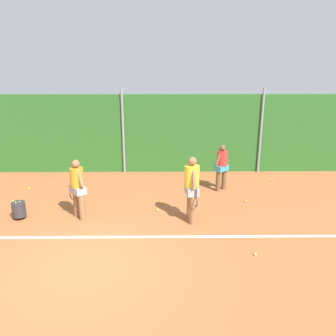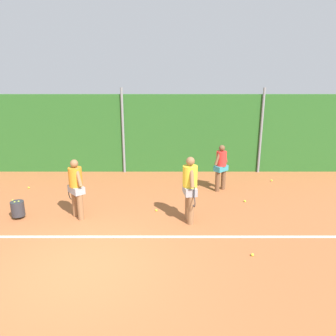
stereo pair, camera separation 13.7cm
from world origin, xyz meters
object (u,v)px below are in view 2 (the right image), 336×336
player_backcourt_far (223,165)px  tennis_ball_4 (30,187)px  tennis_ball_5 (14,200)px  tennis_ball_1 (273,181)px  ball_hopper (19,208)px  player_foreground_near (191,186)px  tennis_ball_3 (254,255)px  player_midcourt (77,186)px  tennis_ball_0 (246,201)px  tennis_ball_2 (158,210)px

player_backcourt_far → tennis_ball_4: (-6.77, 0.16, -0.87)m
player_backcourt_far → tennis_ball_5: bearing=-32.4°
tennis_ball_1 → tennis_ball_4: 8.91m
ball_hopper → tennis_ball_1: size_ratio=7.78×
player_foreground_near → tennis_ball_4: (-5.53, 2.64, -0.99)m
tennis_ball_3 → tennis_ball_5: bearing=154.9°
tennis_ball_4 → tennis_ball_5: bearing=-90.3°
player_midcourt → tennis_ball_4: (-2.41, 2.41, -0.92)m
player_foreground_near → tennis_ball_0: player_foreground_near is taller
tennis_ball_0 → player_midcourt: bearing=-167.0°
tennis_ball_0 → tennis_ball_4: same height
player_backcourt_far → player_midcourt: bearing=-14.0°
player_midcourt → tennis_ball_1: player_midcourt is taller
tennis_ball_5 → player_foreground_near: bearing=-14.3°
player_midcourt → tennis_ball_1: size_ratio=25.71×
player_backcourt_far → tennis_ball_3: (0.06, -4.26, -0.87)m
tennis_ball_2 → player_backcourt_far: bearing=40.0°
tennis_ball_0 → tennis_ball_4: (-7.39, 1.26, 0.00)m
tennis_ball_3 → ball_hopper: bearing=162.0°
player_foreground_near → tennis_ball_2: player_foreground_near is taller
tennis_ball_2 → tennis_ball_3: 3.31m
tennis_ball_0 → tennis_ball_1: bearing=54.2°
player_foreground_near → ball_hopper: bearing=-100.2°
tennis_ball_0 → tennis_ball_1: size_ratio=1.00×
tennis_ball_0 → tennis_ball_5: (-7.40, 0.04, 0.00)m
player_foreground_near → ball_hopper: size_ratio=3.56×
player_foreground_near → tennis_ball_4: player_foreground_near is taller
tennis_ball_1 → tennis_ball_2: (-4.27, -2.78, 0.00)m
tennis_ball_0 → tennis_ball_2: 2.88m
player_midcourt → tennis_ball_2: size_ratio=25.71×
tennis_ball_1 → tennis_ball_4: (-8.88, -0.80, 0.00)m
player_foreground_near → tennis_ball_4: bearing=-123.4°
player_foreground_near → player_backcourt_far: bearing=145.6°
player_foreground_near → ball_hopper: (-4.79, 0.19, -0.73)m
tennis_ball_1 → tennis_ball_5: size_ratio=1.00×
ball_hopper → tennis_ball_1: 8.76m
player_foreground_near → tennis_ball_0: bearing=118.7°
player_foreground_near → tennis_ball_3: size_ratio=27.72×
tennis_ball_0 → tennis_ball_5: bearing=179.7°
ball_hopper → tennis_ball_1: bearing=21.8°
tennis_ball_0 → tennis_ball_3: bearing=-100.0°
tennis_ball_5 → ball_hopper: bearing=-58.5°
tennis_ball_1 → player_backcourt_far: bearing=-155.4°
player_backcourt_far → ball_hopper: bearing=-20.5°
player_backcourt_far → tennis_ball_2: bearing=-1.3°
tennis_ball_2 → player_midcourt: bearing=-168.9°
player_backcourt_far → tennis_ball_1: 2.48m
tennis_ball_4 → tennis_ball_5: size_ratio=1.00×
player_midcourt → tennis_ball_0: bearing=-118.3°
player_midcourt → tennis_ball_1: (6.46, 3.21, -0.92)m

